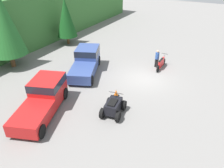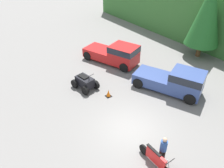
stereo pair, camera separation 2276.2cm
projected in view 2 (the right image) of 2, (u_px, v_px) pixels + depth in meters
The scene contains 8 objects.
ground_plane at pixel (130, 129), 13.39m from camera, with size 80.00×80.00×0.00m, color slate.
tree_left at pixel (208, 13), 19.30m from camera, with size 3.14×3.14×7.13m.
pickup_truck_red at pixel (116, 53), 19.83m from camera, with size 5.53×3.62×1.93m.
pickup_truck_second at pixel (175, 80), 16.09m from camera, with size 5.42×3.79×1.93m.
dirt_bike at pixel (156, 159), 11.02m from camera, with size 2.35×0.60×1.18m.
quad_atv at pixel (85, 82), 16.77m from camera, with size 2.14×1.58×1.32m.
rider_person at pixel (163, 149), 11.00m from camera, with size 0.43×0.43×1.70m.
traffic_cone at pixel (108, 93), 16.02m from camera, with size 0.42×0.42×0.55m.
Camera 2 is at (7.07, -6.52, 9.79)m, focal length 35.00 mm.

